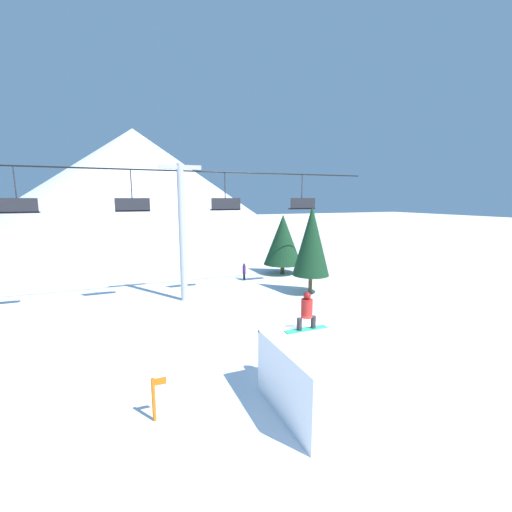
{
  "coord_description": "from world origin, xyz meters",
  "views": [
    {
      "loc": [
        -5.82,
        -8.42,
        6.07
      ],
      "look_at": [
        -0.7,
        3.94,
        3.8
      ],
      "focal_mm": 24.0,
      "sensor_mm": 36.0,
      "label": 1
    }
  ],
  "objects_px": {
    "snowboarder": "(307,311)",
    "distant_skier": "(244,271)",
    "snow_ramp": "(317,377)",
    "pine_tree_near": "(311,241)",
    "trail_marker": "(154,398)"
  },
  "relations": [
    {
      "from": "distant_skier",
      "to": "snowboarder",
      "type": "bearing_deg",
      "value": -103.19
    },
    {
      "from": "snowboarder",
      "to": "pine_tree_near",
      "type": "bearing_deg",
      "value": 57.73
    },
    {
      "from": "snowboarder",
      "to": "distant_skier",
      "type": "relative_size",
      "value": 1.17
    },
    {
      "from": "snowboarder",
      "to": "distant_skier",
      "type": "xyz_separation_m",
      "value": [
        3.47,
        14.82,
        -1.93
      ]
    },
    {
      "from": "snowboarder",
      "to": "snow_ramp",
      "type": "bearing_deg",
      "value": -101.96
    },
    {
      "from": "snowboarder",
      "to": "trail_marker",
      "type": "height_order",
      "value": "snowboarder"
    },
    {
      "from": "snow_ramp",
      "to": "trail_marker",
      "type": "xyz_separation_m",
      "value": [
        -4.42,
        1.24,
        -0.32
      ]
    },
    {
      "from": "pine_tree_near",
      "to": "trail_marker",
      "type": "height_order",
      "value": "pine_tree_near"
    },
    {
      "from": "pine_tree_near",
      "to": "distant_skier",
      "type": "xyz_separation_m",
      "value": [
        -2.57,
        5.25,
        -2.75
      ]
    },
    {
      "from": "snow_ramp",
      "to": "snowboarder",
      "type": "distance_m",
      "value": 1.92
    },
    {
      "from": "snowboarder",
      "to": "distant_skier",
      "type": "height_order",
      "value": "snowboarder"
    },
    {
      "from": "trail_marker",
      "to": "snowboarder",
      "type": "bearing_deg",
      "value": -2.34
    },
    {
      "from": "pine_tree_near",
      "to": "distant_skier",
      "type": "height_order",
      "value": "pine_tree_near"
    },
    {
      "from": "snow_ramp",
      "to": "pine_tree_near",
      "type": "height_order",
      "value": "pine_tree_near"
    },
    {
      "from": "snow_ramp",
      "to": "pine_tree_near",
      "type": "distance_m",
      "value": 12.56
    }
  ]
}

